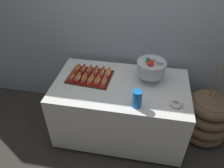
# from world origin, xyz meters

# --- Properties ---
(ground_plane) EXTENTS (10.00, 10.00, 0.00)m
(ground_plane) POSITION_xyz_m (0.00, 0.00, 0.00)
(ground_plane) COLOR #38332D
(back_wall) EXTENTS (6.00, 0.10, 2.60)m
(back_wall) POSITION_xyz_m (0.00, 0.56, 1.30)
(back_wall) COLOR #9EA8B2
(back_wall) RESTS_ON ground_plane
(buffet_table) EXTENTS (1.47, 0.85, 0.75)m
(buffet_table) POSITION_xyz_m (0.00, 0.00, 0.40)
(buffet_table) COLOR white
(buffet_table) RESTS_ON ground_plane
(floor_vase) EXTENTS (0.57, 0.57, 1.13)m
(floor_vase) POSITION_xyz_m (1.03, 0.15, 0.27)
(floor_vase) COLOR brown
(floor_vase) RESTS_ON ground_plane
(serving_tray) EXTENTS (0.50, 0.39, 0.01)m
(serving_tray) POSITION_xyz_m (-0.36, 0.07, 0.76)
(serving_tray) COLOR #472B19
(serving_tray) RESTS_ON buffet_table
(hot_dog_0) EXTENTS (0.07, 0.16, 0.06)m
(hot_dog_0) POSITION_xyz_m (-0.56, -0.00, 0.79)
(hot_dog_0) COLOR red
(hot_dog_0) RESTS_ON serving_tray
(hot_dog_1) EXTENTS (0.08, 0.16, 0.06)m
(hot_dog_1) POSITION_xyz_m (-0.48, -0.01, 0.79)
(hot_dog_1) COLOR #B21414
(hot_dog_1) RESTS_ON serving_tray
(hot_dog_2) EXTENTS (0.07, 0.17, 0.06)m
(hot_dog_2) POSITION_xyz_m (-0.41, -0.01, 0.79)
(hot_dog_2) COLOR #B21414
(hot_dog_2) RESTS_ON serving_tray
(hot_dog_3) EXTENTS (0.08, 0.17, 0.06)m
(hot_dog_3) POSITION_xyz_m (-0.33, -0.02, 0.79)
(hot_dog_3) COLOR red
(hot_dog_3) RESTS_ON serving_tray
(hot_dog_4) EXTENTS (0.08, 0.16, 0.06)m
(hot_dog_4) POSITION_xyz_m (-0.26, -0.02, 0.79)
(hot_dog_4) COLOR red
(hot_dog_4) RESTS_ON serving_tray
(hot_dog_5) EXTENTS (0.07, 0.18, 0.06)m
(hot_dog_5) POSITION_xyz_m (-0.18, -0.03, 0.79)
(hot_dog_5) COLOR red
(hot_dog_5) RESTS_ON serving_tray
(hot_dog_6) EXTENTS (0.08, 0.16, 0.06)m
(hot_dog_6) POSITION_xyz_m (-0.55, 0.16, 0.79)
(hot_dog_6) COLOR red
(hot_dog_6) RESTS_ON serving_tray
(hot_dog_7) EXTENTS (0.06, 0.16, 0.06)m
(hot_dog_7) POSITION_xyz_m (-0.47, 0.16, 0.79)
(hot_dog_7) COLOR #B21414
(hot_dog_7) RESTS_ON serving_tray
(hot_dog_8) EXTENTS (0.07, 0.18, 0.06)m
(hot_dog_8) POSITION_xyz_m (-0.40, 0.15, 0.79)
(hot_dog_8) COLOR red
(hot_dog_8) RESTS_ON serving_tray
(hot_dog_9) EXTENTS (0.06, 0.18, 0.06)m
(hot_dog_9) POSITION_xyz_m (-0.32, 0.15, 0.79)
(hot_dog_9) COLOR red
(hot_dog_9) RESTS_ON serving_tray
(hot_dog_10) EXTENTS (0.08, 0.19, 0.06)m
(hot_dog_10) POSITION_xyz_m (-0.25, 0.14, 0.79)
(hot_dog_10) COLOR red
(hot_dog_10) RESTS_ON serving_tray
(hot_dog_11) EXTENTS (0.08, 0.17, 0.06)m
(hot_dog_11) POSITION_xyz_m (-0.17, 0.14, 0.79)
(hot_dog_11) COLOR red
(hot_dog_11) RESTS_ON serving_tray
(punch_bowl) EXTENTS (0.32, 0.32, 0.28)m
(punch_bowl) POSITION_xyz_m (0.30, 0.14, 0.92)
(punch_bowl) COLOR silver
(punch_bowl) RESTS_ON buffet_table
(cup_stack) EXTENTS (0.09, 0.09, 0.18)m
(cup_stack) POSITION_xyz_m (0.20, -0.30, 0.84)
(cup_stack) COLOR blue
(cup_stack) RESTS_ON buffet_table
(donut) EXTENTS (0.13, 0.13, 0.04)m
(donut) POSITION_xyz_m (0.57, -0.22, 0.77)
(donut) COLOR silver
(donut) RESTS_ON buffet_table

